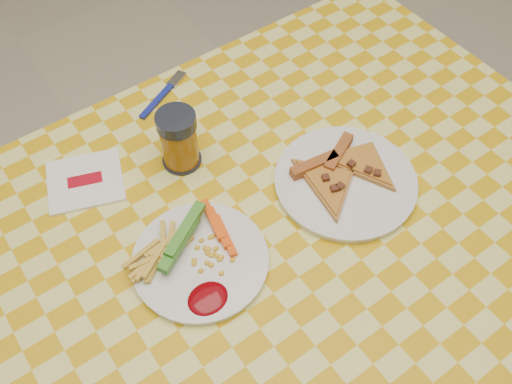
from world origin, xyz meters
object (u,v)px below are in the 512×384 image
Objects in this scene: table at (260,253)px; plate_right at (345,182)px; drink_glass at (179,140)px; plate_left at (200,261)px.

plate_right reaches higher than table.
drink_glass is at bearing 133.95° from plate_right.
plate_left is 0.23m from drink_glass.
plate_left is at bearing 177.33° from plate_right.
table is 10.87× the size of drink_glass.
drink_glass is at bearing 97.41° from table.
drink_glass is (0.09, 0.20, 0.05)m from plate_left.
plate_left and plate_right have the same top height.
table is at bearing 177.85° from plate_right.
drink_glass is (-0.03, 0.21, 0.13)m from table.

